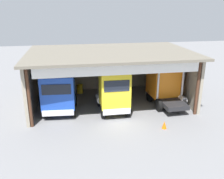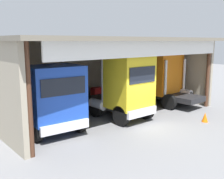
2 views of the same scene
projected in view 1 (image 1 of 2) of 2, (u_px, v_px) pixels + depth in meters
ground_plane at (118, 121)px, 19.25m from camera, size 80.00×80.00×0.00m
workshop_shed at (108, 65)px, 22.62m from camera, size 14.13×9.08×4.82m
truck_blue_center_bay at (59, 93)px, 19.99m from camera, size 2.81×4.95×3.71m
truck_yellow_yard_outside at (113, 91)px, 20.03m from camera, size 2.47×4.89×3.77m
truck_orange_left_bay at (165, 83)px, 22.05m from camera, size 2.78×4.78×3.73m
oil_drum at (80, 89)px, 25.11m from camera, size 0.58×0.58×0.93m
tool_cart at (123, 86)px, 25.78m from camera, size 0.90×0.60×1.00m
traffic_cone at (164, 125)px, 17.96m from camera, size 0.36×0.36×0.56m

